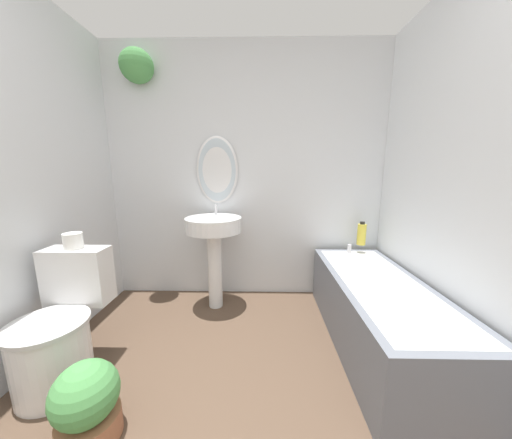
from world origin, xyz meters
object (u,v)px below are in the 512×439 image
bathtub (377,312)px  toilet_paper_roll (73,241)px  potted_plant (87,403)px  shampoo_bottle (362,234)px  pedestal_sink (214,237)px  toilet (60,332)px

bathtub → toilet_paper_roll: toilet_paper_roll is taller
bathtub → potted_plant: bearing=-156.6°
shampoo_bottle → potted_plant: size_ratio=0.56×
bathtub → toilet_paper_roll: bearing=-175.5°
shampoo_bottle → toilet_paper_roll: bearing=-159.0°
toilet_paper_roll → bathtub: bearing=4.5°
toilet_paper_roll → shampoo_bottle: bearing=21.0°
potted_plant → bathtub: bearing=23.4°
potted_plant → toilet_paper_roll: (-0.38, 0.55, 0.62)m
bathtub → toilet_paper_roll: (-2.02, -0.16, 0.56)m
pedestal_sink → bathtub: size_ratio=0.63×
shampoo_bottle → potted_plant: bearing=-142.0°
toilet → toilet_paper_roll: size_ratio=6.95×
pedestal_sink → shampoo_bottle: pedestal_sink is taller
bathtub → toilet_paper_roll: size_ratio=13.63×
toilet → bathtub: (2.02, 0.36, -0.06)m
potted_plant → toilet: bearing=137.6°
pedestal_sink → potted_plant: 1.36m
pedestal_sink → toilet: bearing=-131.2°
toilet → shampoo_bottle: size_ratio=3.48×
pedestal_sink → toilet_paper_roll: 1.03m
pedestal_sink → shampoo_bottle: bearing=6.0°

